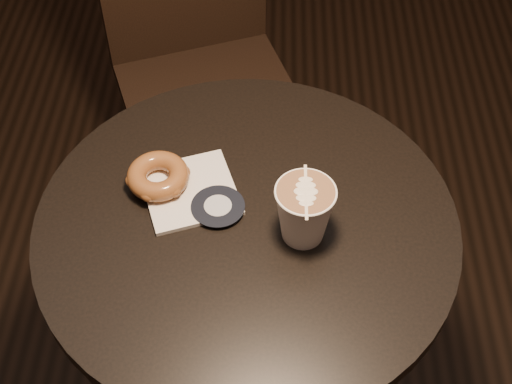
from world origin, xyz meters
TOP-DOWN VIEW (x-y plane):
  - cafe_table at (0.00, 0.00)m, footprint 0.70×0.70m
  - chair at (-0.15, 0.70)m, footprint 0.53×0.53m
  - pastry_bag at (-0.10, 0.06)m, footprint 0.19×0.19m
  - doughnut at (-0.15, 0.07)m, footprint 0.11×0.11m
  - latte_cup at (0.09, -0.03)m, footprint 0.10×0.10m

SIDE VIEW (x-z plane):
  - cafe_table at x=0.00m, z-range 0.18..0.93m
  - chair at x=-0.15m, z-range 0.06..1.11m
  - pastry_bag at x=-0.10m, z-range 0.75..0.76m
  - doughnut at x=-0.15m, z-range 0.76..0.79m
  - latte_cup at x=0.09m, z-range 0.75..0.86m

